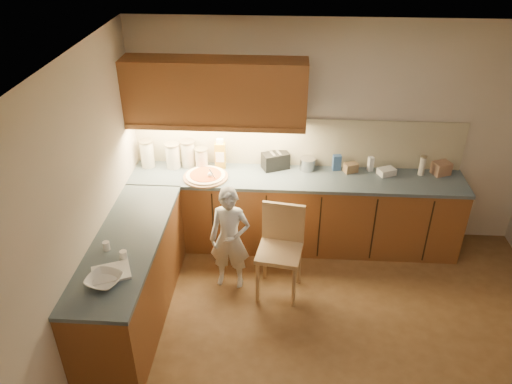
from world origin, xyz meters
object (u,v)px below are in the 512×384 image
wooden_chair (281,244)px  child (230,239)px  oil_jug (220,155)px  pizza_on_board (206,176)px  toaster (275,161)px

wooden_chair → child: bearing=-174.2°
child → oil_jug: size_ratio=3.24×
pizza_on_board → child: size_ratio=0.43×
pizza_on_board → oil_jug: 0.33m
child → oil_jug: (-0.20, 0.94, 0.50)m
child → toaster: bearing=70.4°
pizza_on_board → child: bearing=-63.5°
child → toaster: 1.14m
pizza_on_board → child: child is taller
pizza_on_board → oil_jug: (0.14, 0.26, 0.14)m
wooden_chair → oil_jug: 1.31m
child → wooden_chair: 0.53m
child → oil_jug: bearing=106.9°
child → pizza_on_board: bearing=121.2°
child → wooden_chair: child is taller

